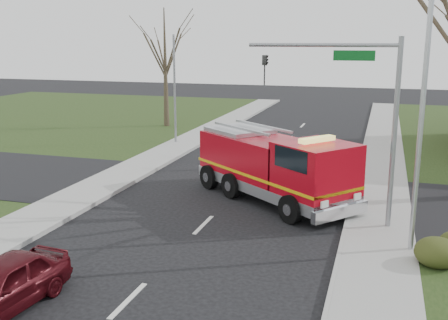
# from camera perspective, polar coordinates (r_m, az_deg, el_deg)

# --- Properties ---
(ground) EXTENTS (120.00, 120.00, 0.00)m
(ground) POSITION_cam_1_polar(r_m,az_deg,el_deg) (19.48, -2.26, -7.10)
(ground) COLOR black
(ground) RESTS_ON ground
(sidewalk_right) EXTENTS (2.40, 80.00, 0.15)m
(sidewalk_right) POSITION_cam_1_polar(r_m,az_deg,el_deg) (18.48, 16.42, -8.53)
(sidewalk_right) COLOR gray
(sidewalk_right) RESTS_ON ground
(sidewalk_left) EXTENTS (2.40, 80.00, 0.15)m
(sidewalk_left) POSITION_cam_1_polar(r_m,az_deg,el_deg) (22.19, -17.62, -4.98)
(sidewalk_left) COLOR gray
(sidewalk_left) RESTS_ON ground
(bare_tree_left) EXTENTS (4.50, 4.50, 9.00)m
(bare_tree_left) POSITION_cam_1_polar(r_m,az_deg,el_deg) (40.60, -6.44, 11.32)
(bare_tree_left) COLOR #3F3325
(bare_tree_left) RESTS_ON ground
(traffic_signal_mast) EXTENTS (5.29, 0.18, 6.80)m
(traffic_signal_mast) POSITION_cam_1_polar(r_m,az_deg,el_deg) (18.88, 14.38, 6.57)
(traffic_signal_mast) COLOR gray
(traffic_signal_mast) RESTS_ON ground
(streetlight_pole) EXTENTS (1.48, 0.16, 8.40)m
(streetlight_pole) POSITION_cam_1_polar(r_m,az_deg,el_deg) (16.93, 20.54, 4.92)
(streetlight_pole) COLOR #B7BABF
(streetlight_pole) RESTS_ON ground
(utility_pole_far) EXTENTS (0.14, 0.14, 7.00)m
(utility_pole_far) POSITION_cam_1_polar(r_m,az_deg,el_deg) (33.96, -5.39, 7.55)
(utility_pole_far) COLOR gray
(utility_pole_far) RESTS_ON ground
(fire_engine) EXTENTS (7.66, 6.90, 3.12)m
(fire_engine) POSITION_cam_1_polar(r_m,az_deg,el_deg) (22.07, 5.57, -0.91)
(fire_engine) COLOR #A80715
(fire_engine) RESTS_ON ground
(parked_car_maroon) EXTENTS (1.99, 4.13, 1.36)m
(parked_car_maroon) POSITION_cam_1_polar(r_m,az_deg,el_deg) (14.59, -23.15, -12.45)
(parked_car_maroon) COLOR #440A10
(parked_car_maroon) RESTS_ON ground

